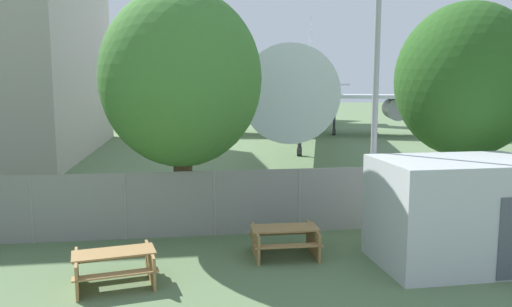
# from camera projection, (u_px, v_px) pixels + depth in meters

# --- Properties ---
(perimeter_fence) EXTENTS (56.07, 0.07, 1.94)m
(perimeter_fence) POSITION_uv_depth(u_px,v_px,m) (299.00, 200.00, 14.97)
(perimeter_fence) COLOR gray
(perimeter_fence) RESTS_ON ground
(airplane) EXTENTS (36.52, 44.86, 12.36)m
(airplane) POSITION_uv_depth(u_px,v_px,m) (306.00, 90.00, 42.70)
(airplane) COLOR white
(airplane) RESTS_ON ground
(portable_cabin) EXTENTS (4.04, 2.68, 2.62)m
(portable_cabin) POSITION_uv_depth(u_px,v_px,m) (459.00, 212.00, 12.25)
(portable_cabin) COLOR silver
(portable_cabin) RESTS_ON ground
(picnic_bench_near_cabin) EXTENTS (1.75, 1.43, 0.76)m
(picnic_bench_near_cabin) POSITION_uv_depth(u_px,v_px,m) (285.00, 238.00, 12.92)
(picnic_bench_near_cabin) COLOR #A37A47
(picnic_bench_near_cabin) RESTS_ON ground
(picnic_bench_open_grass) EXTENTS (2.01, 1.71, 0.76)m
(picnic_bench_open_grass) POSITION_uv_depth(u_px,v_px,m) (114.00, 264.00, 11.02)
(picnic_bench_open_grass) COLOR #A37A47
(picnic_bench_open_grass) RESTS_ON ground
(tree_near_hangar) EXTENTS (4.40, 4.40, 6.98)m
(tree_near_hangar) POSITION_uv_depth(u_px,v_px,m) (466.00, 81.00, 15.65)
(tree_near_hangar) COLOR brown
(tree_near_hangar) RESTS_ON ground
(tree_behind_benches) EXTENTS (4.70, 4.70, 7.18)m
(tree_behind_benches) POSITION_uv_depth(u_px,v_px,m) (181.00, 79.00, 14.53)
(tree_behind_benches) COLOR brown
(tree_behind_benches) RESTS_ON ground
(light_mast) EXTENTS (0.44, 0.44, 9.29)m
(light_mast) POSITION_uv_depth(u_px,v_px,m) (377.00, 40.00, 12.96)
(light_mast) COLOR #99999E
(light_mast) RESTS_ON ground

